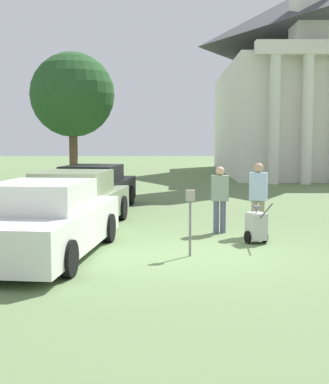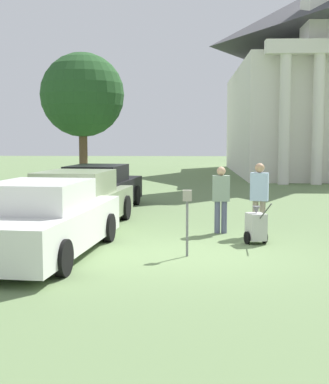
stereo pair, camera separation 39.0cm
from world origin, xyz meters
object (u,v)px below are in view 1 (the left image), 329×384
object	(u,v)px
parked_car_black	(94,190)
person_supervisor	(258,194)
person_worker	(220,195)
parked_car_sage	(75,202)
parking_meter	(190,210)
church	(289,78)
parked_car_white	(45,222)
equipment_cart	(256,226)

from	to	relation	value
parked_car_black	person_supervisor	bearing A→B (deg)	-36.87
person_worker	parked_car_sage	bearing A→B (deg)	-9.97
parked_car_black	parking_meter	distance (m)	7.23
parked_car_sage	parked_car_black	xyz separation A→B (m)	(0.00, 3.36, 0.00)
parked_car_black	parked_car_sage	bearing A→B (deg)	-84.08
person_worker	church	size ratio (longest dim) A/B	0.07
parked_car_sage	church	size ratio (longest dim) A/B	0.21
parked_car_white	parked_car_black	xyz separation A→B (m)	(0.00, 6.68, 0.00)
parking_meter	person_worker	distance (m)	2.78
parked_car_sage	person_worker	distance (m)	3.77
person_worker	equipment_cart	xyz separation A→B (m)	(0.71, -1.29, -0.55)
parked_car_sage	church	distance (m)	24.97
parked_car_black	parking_meter	xyz separation A→B (m)	(2.88, -6.62, 0.24)
parking_meter	equipment_cart	world-z (taller)	parking_meter
person_supervisor	equipment_cart	world-z (taller)	person_supervisor
parked_car_sage	person_supervisor	bearing A→B (deg)	-5.20
equipment_cart	person_supervisor	bearing A→B (deg)	62.38
parked_car_white	person_supervisor	size ratio (longest dim) A/B	2.97
parking_meter	equipment_cart	size ratio (longest dim) A/B	1.33
parked_car_white	parking_meter	xyz separation A→B (m)	(2.88, 0.05, 0.24)
parked_car_sage	parking_meter	xyz separation A→B (m)	(2.88, -3.26, 0.24)
equipment_cart	parking_meter	bearing A→B (deg)	-155.14
person_worker	church	bearing A→B (deg)	-106.80
parking_meter	person_supervisor	bearing A→B (deg)	53.72
parking_meter	church	xyz separation A→B (m)	(7.37, 25.33, 5.34)
parking_meter	church	distance (m)	26.91
parking_meter	person_supervisor	xyz separation A→B (m)	(1.73, 2.35, 0.08)
equipment_cart	person_worker	bearing A→B (deg)	102.02
church	equipment_cart	bearing A→B (deg)	-103.69
parking_meter	church	bearing A→B (deg)	73.77
parked_car_white	church	size ratio (longest dim) A/B	0.21
parked_car_white	church	xyz separation A→B (m)	(10.26, 25.38, 5.57)
parked_car_sage	parking_meter	world-z (taller)	parked_car_sage
person_supervisor	church	distance (m)	24.24
parked_car_black	parking_meter	size ratio (longest dim) A/B	4.09
parked_car_white	person_worker	bearing A→B (deg)	42.04
equipment_cart	parked_car_black	bearing A→B (deg)	113.34
person_worker	parking_meter	bearing A→B (deg)	71.99
parked_car_sage	parked_car_black	bearing A→B (deg)	95.92
parked_car_white	person_worker	size ratio (longest dim) A/B	3.15
parked_car_white	church	bearing A→B (deg)	73.92
parked_car_sage	person_supervisor	size ratio (longest dim) A/B	2.96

